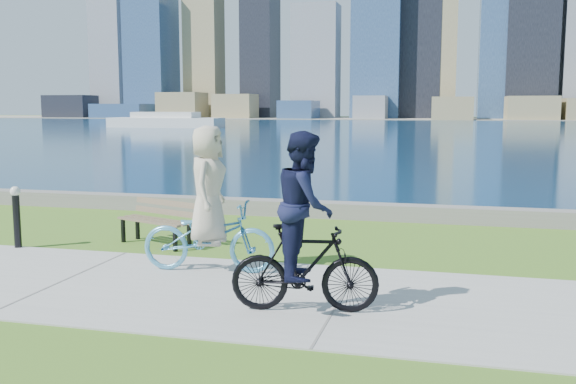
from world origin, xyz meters
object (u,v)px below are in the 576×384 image
object	(u,v)px
park_bench	(159,218)
bollard_lamp	(16,213)
cyclist_man	(305,237)
cyclist_woman	(208,218)

from	to	relation	value
park_bench	bollard_lamp	xyz separation A→B (m)	(-2.27, -0.94, 0.15)
park_bench	bollard_lamp	size ratio (longest dim) A/B	1.47
cyclist_man	bollard_lamp	bearing A→B (deg)	59.52
park_bench	cyclist_woman	distance (m)	2.34
park_bench	cyclist_man	distance (m)	4.72
park_bench	cyclist_man	bearing A→B (deg)	-21.74
bollard_lamp	cyclist_woman	world-z (taller)	cyclist_woman
cyclist_woman	cyclist_man	bearing A→B (deg)	-135.47
cyclist_woman	park_bench	bearing A→B (deg)	38.76
bollard_lamp	cyclist_man	world-z (taller)	cyclist_man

